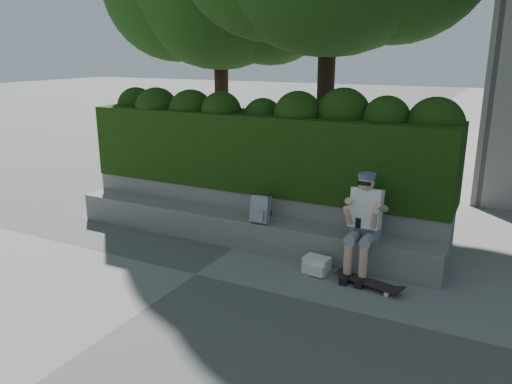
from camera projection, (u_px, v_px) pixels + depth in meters
The scene contains 8 objects.
ground at pixel (196, 274), 6.69m from camera, with size 80.00×80.00×0.00m, color slate.
bench_ledge at pixel (240, 230), 7.70m from camera, with size 6.00×0.45×0.45m, color gray.
planter_wall at pixel (255, 212), 8.07m from camera, with size 6.00×0.50×0.75m, color gray.
hedge at pixel (261, 151), 7.99m from camera, with size 6.00×1.00×1.20m, color black.
person at pixel (364, 220), 6.54m from camera, with size 0.40×0.76×1.38m.
skateboard at pixel (369, 283), 6.30m from camera, with size 0.82×0.36×0.08m.
backpack_plaid at pixel (260, 209), 7.33m from camera, with size 0.27×0.15×0.40m, color #B1B2B6.
backpack_ground at pixel (317, 265), 6.73m from camera, with size 0.34×0.24×0.22m, color white.
Camera 1 is at (3.53, -5.09, 2.89)m, focal length 35.00 mm.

